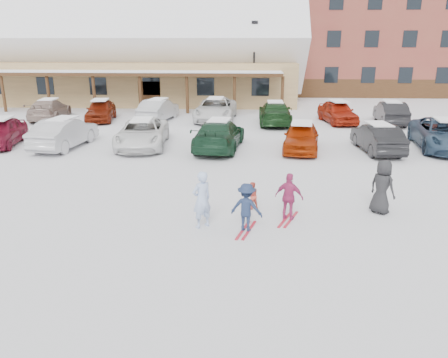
# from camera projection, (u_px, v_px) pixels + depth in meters

# --- Properties ---
(ground) EXTENTS (160.00, 160.00, 0.00)m
(ground) POSITION_uv_depth(u_px,v_px,m) (213.00, 219.00, 13.59)
(ground) COLOR silver
(ground) RESTS_ON ground
(day_lodge) EXTENTS (29.12, 12.50, 10.38)m
(day_lodge) POSITION_uv_depth(u_px,v_px,m) (138.00, 57.00, 39.49)
(day_lodge) COLOR tan
(day_lodge) RESTS_ON ground
(alpine_hotel) EXTENTS (31.48, 14.01, 21.48)m
(alpine_hotel) POSITION_uv_depth(u_px,v_px,m) (374.00, 8.00, 46.42)
(alpine_hotel) COLOR brown
(alpine_hotel) RESTS_ON ground
(lamp_post) EXTENTS (0.50, 0.25, 6.85)m
(lamp_post) POSITION_uv_depth(u_px,v_px,m) (254.00, 60.00, 35.48)
(lamp_post) COLOR black
(lamp_post) RESTS_ON ground
(conifer_3) EXTENTS (3.96, 3.96, 9.18)m
(conifer_3) POSITION_uv_depth(u_px,v_px,m) (289.00, 43.00, 53.63)
(conifer_3) COLOR black
(conifer_3) RESTS_ON ground
(adult_skier) EXTENTS (0.75, 0.72, 1.73)m
(adult_skier) POSITION_uv_depth(u_px,v_px,m) (202.00, 200.00, 12.77)
(adult_skier) COLOR #A6BEE9
(adult_skier) RESTS_ON ground
(toddler_red) EXTENTS (0.56, 0.51, 0.92)m
(toddler_red) POSITION_uv_depth(u_px,v_px,m) (252.00, 195.00, 14.31)
(toddler_red) COLOR #CD4C3D
(toddler_red) RESTS_ON ground
(child_navy) EXTENTS (1.04, 0.76, 1.45)m
(child_navy) POSITION_uv_depth(u_px,v_px,m) (246.00, 208.00, 12.55)
(child_navy) COLOR #1B2847
(child_navy) RESTS_ON ground
(skis_child_navy) EXTENTS (0.56, 1.40, 0.03)m
(skis_child_navy) POSITION_uv_depth(u_px,v_px,m) (246.00, 230.00, 12.76)
(skis_child_navy) COLOR #B1192C
(skis_child_navy) RESTS_ON ground
(child_magenta) EXTENTS (0.95, 0.66, 1.50)m
(child_magenta) POSITION_uv_depth(u_px,v_px,m) (289.00, 197.00, 13.31)
(child_magenta) COLOR #AC2E65
(child_magenta) RESTS_ON ground
(skis_child_magenta) EXTENTS (0.70, 1.38, 0.03)m
(skis_child_magenta) POSITION_uv_depth(u_px,v_px,m) (288.00, 219.00, 13.53)
(skis_child_magenta) COLOR #B1192C
(skis_child_magenta) RESTS_ON ground
(bystander_dark) EXTENTS (0.98, 1.02, 1.76)m
(bystander_dark) POSITION_uv_depth(u_px,v_px,m) (382.00, 187.00, 13.84)
(bystander_dark) COLOR black
(bystander_dark) RESTS_ON ground
(parked_car_0) EXTENTS (2.42, 4.50, 1.45)m
(parked_car_0) POSITION_uv_depth(u_px,v_px,m) (1.00, 132.00, 22.98)
(parked_car_0) COLOR maroon
(parked_car_0) RESTS_ON ground
(parked_car_1) EXTENTS (2.13, 4.80, 1.53)m
(parked_car_1) POSITION_uv_depth(u_px,v_px,m) (64.00, 133.00, 22.53)
(parked_car_1) COLOR #B0B0B5
(parked_car_1) RESTS_ON ground
(parked_car_2) EXTENTS (2.86, 5.40, 1.45)m
(parked_car_2) POSITION_uv_depth(u_px,v_px,m) (142.00, 133.00, 22.70)
(parked_car_2) COLOR white
(parked_car_2) RESTS_ON ground
(parked_car_3) EXTENTS (2.68, 5.40, 1.51)m
(parked_car_3) POSITION_uv_depth(u_px,v_px,m) (219.00, 135.00, 22.20)
(parked_car_3) COLOR #163824
(parked_car_3) RESTS_ON ground
(parked_car_4) EXTENTS (2.29, 4.40, 1.43)m
(parked_car_4) POSITION_uv_depth(u_px,v_px,m) (301.00, 137.00, 21.91)
(parked_car_4) COLOR #A72D07
(parked_car_4) RESTS_ON ground
(parked_car_5) EXTENTS (1.78, 4.36, 1.41)m
(parked_car_5) POSITION_uv_depth(u_px,v_px,m) (377.00, 138.00, 21.69)
(parked_car_5) COLOR black
(parked_car_5) RESTS_ON ground
(parked_car_6) EXTENTS (3.27, 5.82, 1.54)m
(parked_car_6) POSITION_uv_depth(u_px,v_px,m) (444.00, 134.00, 22.17)
(parked_car_6) COLOR #304760
(parked_car_6) RESTS_ON ground
(parked_car_7) EXTENTS (2.54, 5.09, 1.42)m
(parked_car_7) POSITION_uv_depth(u_px,v_px,m) (49.00, 109.00, 30.72)
(parked_car_7) COLOR gray
(parked_car_7) RESTS_ON ground
(parked_car_8) EXTENTS (2.36, 4.49, 1.46)m
(parked_car_8) POSITION_uv_depth(u_px,v_px,m) (101.00, 110.00, 30.19)
(parked_car_8) COLOR maroon
(parked_car_8) RESTS_ON ground
(parked_car_9) EXTENTS (2.28, 4.70, 1.49)m
(parked_car_9) POSITION_uv_depth(u_px,v_px,m) (158.00, 110.00, 30.30)
(parked_car_9) COLOR #B0B2B6
(parked_car_9) RESTS_ON ground
(parked_car_10) EXTENTS (2.84, 5.75, 1.57)m
(parked_car_10) POSITION_uv_depth(u_px,v_px,m) (216.00, 109.00, 30.27)
(parked_car_10) COLOR white
(parked_car_10) RESTS_ON ground
(parked_car_11) EXTENTS (2.15, 5.16, 1.49)m
(parked_car_11) POSITION_uv_depth(u_px,v_px,m) (275.00, 113.00, 28.95)
(parked_car_11) COLOR #163617
(parked_car_11) RESTS_ON ground
(parked_car_12) EXTENTS (2.43, 4.58, 1.48)m
(parked_car_12) POSITION_uv_depth(u_px,v_px,m) (338.00, 112.00, 29.39)
(parked_car_12) COLOR #A9210E
(parked_car_12) RESTS_ON ground
(parked_car_13) EXTENTS (1.99, 4.62, 1.48)m
(parked_car_13) POSITION_uv_depth(u_px,v_px,m) (391.00, 113.00, 29.10)
(parked_car_13) COLOR black
(parked_car_13) RESTS_ON ground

